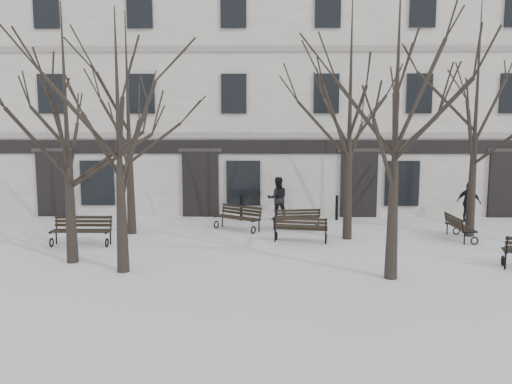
{
  "coord_description": "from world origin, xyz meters",
  "views": [
    {
      "loc": [
        -0.69,
        -13.99,
        3.94
      ],
      "look_at": [
        -0.96,
        3.0,
        1.74
      ],
      "focal_mm": 35.0,
      "sensor_mm": 36.0,
      "label": 1
    }
  ],
  "objects_px": {
    "bench_1": "(301,228)",
    "bench_3": "(238,217)",
    "tree_0": "(65,103)",
    "bench_0": "(82,230)",
    "tree_2": "(397,101)",
    "tree_1": "(118,109)",
    "bench_5": "(459,226)",
    "bench_4": "(297,218)"
  },
  "relations": [
    {
      "from": "bench_1",
      "to": "bench_3",
      "type": "relative_size",
      "value": 1.0
    },
    {
      "from": "tree_0",
      "to": "bench_0",
      "type": "height_order",
      "value": "tree_0"
    },
    {
      "from": "tree_2",
      "to": "bench_1",
      "type": "relative_size",
      "value": 3.85
    },
    {
      "from": "tree_1",
      "to": "bench_3",
      "type": "distance_m",
      "value": 7.49
    },
    {
      "from": "bench_0",
      "to": "bench_3",
      "type": "distance_m",
      "value": 5.78
    },
    {
      "from": "bench_3",
      "to": "bench_5",
      "type": "distance_m",
      "value": 8.05
    },
    {
      "from": "bench_0",
      "to": "bench_4",
      "type": "relative_size",
      "value": 1.08
    },
    {
      "from": "tree_1",
      "to": "tree_2",
      "type": "height_order",
      "value": "tree_2"
    },
    {
      "from": "bench_0",
      "to": "bench_5",
      "type": "height_order",
      "value": "bench_0"
    },
    {
      "from": "tree_0",
      "to": "bench_1",
      "type": "distance_m",
      "value": 8.47
    },
    {
      "from": "bench_0",
      "to": "bench_1",
      "type": "bearing_deg",
      "value": 4.01
    },
    {
      "from": "tree_1",
      "to": "tree_0",
      "type": "bearing_deg",
      "value": 151.87
    },
    {
      "from": "bench_1",
      "to": "bench_3",
      "type": "height_order",
      "value": "bench_3"
    },
    {
      "from": "tree_0",
      "to": "bench_5",
      "type": "relative_size",
      "value": 4.28
    },
    {
      "from": "bench_3",
      "to": "tree_2",
      "type": "bearing_deg",
      "value": -21.06
    },
    {
      "from": "tree_1",
      "to": "bench_4",
      "type": "distance_m",
      "value": 8.57
    },
    {
      "from": "bench_1",
      "to": "bench_4",
      "type": "relative_size",
      "value": 1.06
    },
    {
      "from": "tree_2",
      "to": "bench_5",
      "type": "height_order",
      "value": "tree_2"
    },
    {
      "from": "bench_4",
      "to": "bench_5",
      "type": "bearing_deg",
      "value": 158.62
    },
    {
      "from": "tree_2",
      "to": "bench_3",
      "type": "xyz_separation_m",
      "value": [
        -4.33,
        6.2,
        -4.09
      ]
    },
    {
      "from": "tree_2",
      "to": "bench_0",
      "type": "bearing_deg",
      "value": 159.32
    },
    {
      "from": "tree_1",
      "to": "bench_3",
      "type": "xyz_separation_m",
      "value": [
        2.88,
        5.71,
        -3.91
      ]
    },
    {
      "from": "tree_0",
      "to": "tree_1",
      "type": "xyz_separation_m",
      "value": [
        1.76,
        -0.94,
        -0.21
      ]
    },
    {
      "from": "bench_0",
      "to": "bench_3",
      "type": "bearing_deg",
      "value": 26.95
    },
    {
      "from": "tree_1",
      "to": "bench_1",
      "type": "distance_m",
      "value": 7.4
    },
    {
      "from": "bench_1",
      "to": "tree_1",
      "type": "bearing_deg",
      "value": 44.82
    },
    {
      "from": "bench_0",
      "to": "bench_5",
      "type": "bearing_deg",
      "value": 4.7
    },
    {
      "from": "bench_4",
      "to": "bench_5",
      "type": "height_order",
      "value": "bench_4"
    },
    {
      "from": "bench_0",
      "to": "tree_2",
      "type": "bearing_deg",
      "value": -20.78
    },
    {
      "from": "bench_1",
      "to": "bench_5",
      "type": "distance_m",
      "value": 5.68
    },
    {
      "from": "tree_1",
      "to": "bench_3",
      "type": "relative_size",
      "value": 3.7
    },
    {
      "from": "bench_1",
      "to": "tree_2",
      "type": "bearing_deg",
      "value": 126.47
    },
    {
      "from": "tree_1",
      "to": "bench_3",
      "type": "height_order",
      "value": "tree_1"
    },
    {
      "from": "tree_0",
      "to": "bench_3",
      "type": "bearing_deg",
      "value": 45.77
    },
    {
      "from": "bench_0",
      "to": "bench_3",
      "type": "xyz_separation_m",
      "value": [
        5.14,
        2.63,
        -0.02
      ]
    },
    {
      "from": "bench_1",
      "to": "bench_4",
      "type": "height_order",
      "value": "bench_1"
    },
    {
      "from": "bench_3",
      "to": "bench_1",
      "type": "bearing_deg",
      "value": -8.86
    },
    {
      "from": "bench_5",
      "to": "tree_0",
      "type": "bearing_deg",
      "value": 104.84
    },
    {
      "from": "tree_1",
      "to": "tree_2",
      "type": "distance_m",
      "value": 7.23
    },
    {
      "from": "tree_1",
      "to": "bench_0",
      "type": "relative_size",
      "value": 3.61
    },
    {
      "from": "bench_5",
      "to": "bench_0",
      "type": "bearing_deg",
      "value": 95.17
    },
    {
      "from": "bench_4",
      "to": "bench_0",
      "type": "bearing_deg",
      "value": 11.77
    }
  ]
}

